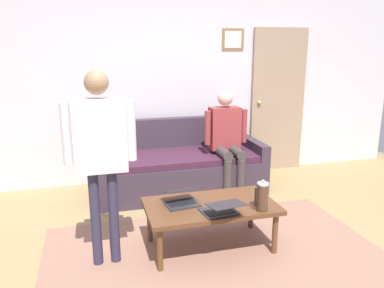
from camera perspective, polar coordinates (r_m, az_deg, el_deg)
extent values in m
plane|color=#987F51|center=(3.54, 4.14, -16.10)|extent=(7.68, 7.68, 0.00)
cube|color=#926754|center=(3.56, 3.26, -15.82)|extent=(2.98, 1.72, 0.01)
cube|color=silver|center=(5.19, -3.80, 9.48)|extent=(7.04, 0.10, 2.70)
cube|color=olive|center=(5.38, 6.14, 15.32)|extent=(0.32, 0.02, 0.29)
cube|color=silver|center=(5.37, 6.18, 15.32)|extent=(0.24, 0.00, 0.22)
cube|color=#A0846A|center=(5.70, 12.74, 6.31)|extent=(0.82, 0.05, 2.05)
sphere|color=tan|center=(5.52, 10.06, 6.14)|extent=(0.06, 0.06, 0.06)
cube|color=#392D39|center=(4.84, -1.77, -4.68)|extent=(2.05, 0.89, 0.42)
cube|color=#3F1F32|center=(4.75, -1.73, -1.90)|extent=(1.81, 0.81, 0.08)
cube|color=#392D39|center=(5.07, -2.81, 1.37)|extent=(2.05, 0.14, 0.46)
cube|color=#392D39|center=(5.06, 8.89, -0.35)|extent=(0.12, 0.89, 0.20)
cube|color=#392D39|center=(4.63, -13.48, -1.96)|extent=(0.12, 0.89, 0.20)
cube|color=brown|center=(3.46, 2.82, -9.27)|extent=(1.17, 0.65, 0.04)
cylinder|color=brown|center=(3.53, 12.33, -12.95)|extent=(0.05, 0.05, 0.39)
cylinder|color=brown|center=(3.22, -4.83, -15.47)|extent=(0.05, 0.05, 0.39)
cylinder|color=#592C21|center=(3.94, 8.86, -9.76)|extent=(0.05, 0.05, 0.39)
cylinder|color=brown|center=(3.67, -6.36, -11.58)|extent=(0.05, 0.05, 0.39)
cube|color=#28282D|center=(3.43, -1.49, -8.98)|extent=(0.32, 0.26, 0.01)
cube|color=black|center=(3.45, -1.60, -8.76)|extent=(0.26, 0.16, 0.00)
cube|color=#28282D|center=(3.46, -1.96, -6.92)|extent=(0.32, 0.23, 0.08)
cube|color=black|center=(3.46, -1.94, -6.94)|extent=(0.29, 0.21, 0.07)
cube|color=#28282D|center=(3.30, 4.03, -10.04)|extent=(0.32, 0.27, 0.01)
cube|color=black|center=(3.28, 4.18, -10.04)|extent=(0.26, 0.17, 0.00)
cube|color=#28282D|center=(3.14, 5.15, -9.02)|extent=(0.32, 0.26, 0.04)
cube|color=#211931|center=(3.15, 5.12, -9.00)|extent=(0.29, 0.23, 0.03)
cylinder|color=#4C3323|center=(3.34, 10.50, -7.89)|extent=(0.10, 0.10, 0.23)
cylinder|color=#B7B7BC|center=(3.29, 10.59, -5.88)|extent=(0.10, 0.10, 0.02)
sphere|color=#B2B2B7|center=(3.28, 10.61, -5.51)|extent=(0.03, 0.03, 0.03)
cube|color=black|center=(3.31, 9.50, -7.84)|extent=(0.01, 0.01, 0.16)
cylinder|color=#2F2C43|center=(3.30, -14.26, -10.83)|extent=(0.08, 0.08, 0.82)
cylinder|color=#2F2C43|center=(3.31, -11.65, -10.64)|extent=(0.08, 0.08, 0.82)
cube|color=silver|center=(3.07, -13.68, 1.21)|extent=(0.41, 0.18, 0.58)
cylinder|color=silver|center=(3.07, -18.29, 1.43)|extent=(0.08, 0.08, 0.50)
cylinder|color=silver|center=(3.09, -9.16, 2.05)|extent=(0.08, 0.08, 0.50)
sphere|color=#9E7552|center=(3.01, -14.16, 8.94)|extent=(0.19, 0.19, 0.19)
cylinder|color=#3F3936|center=(4.61, 7.31, -5.29)|extent=(0.10, 0.10, 0.50)
cylinder|color=#3F3936|center=(4.55, 5.32, -5.51)|extent=(0.10, 0.10, 0.50)
cylinder|color=#3F3936|center=(4.67, 6.58, -1.12)|extent=(0.12, 0.40, 0.12)
cylinder|color=#3F3936|center=(4.61, 4.62, -1.27)|extent=(0.12, 0.40, 0.12)
cube|color=#933537|center=(4.75, 4.91, 2.40)|extent=(0.37, 0.20, 0.52)
cylinder|color=#933537|center=(4.78, 7.79, 2.72)|extent=(0.08, 0.08, 0.42)
cylinder|color=#933537|center=(4.62, 2.37, 2.43)|extent=(0.08, 0.08, 0.42)
sphere|color=beige|center=(4.68, 5.01, 6.89)|extent=(0.19, 0.19, 0.19)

